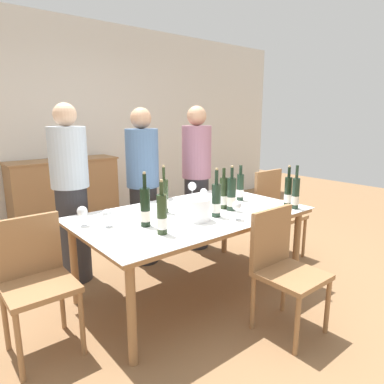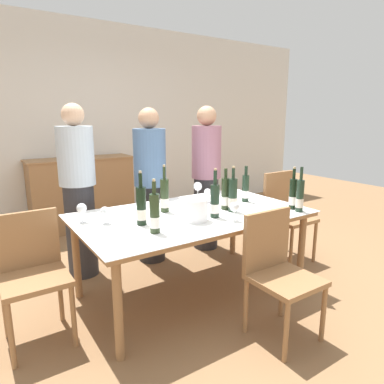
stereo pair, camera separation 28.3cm
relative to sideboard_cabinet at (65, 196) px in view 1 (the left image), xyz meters
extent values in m
plane|color=olive|center=(0.26, -2.34, -0.49)|extent=(12.00, 12.00, 0.00)
cube|color=silver|center=(0.26, 0.29, 0.91)|extent=(8.00, 0.10, 2.80)
cube|color=#996B42|center=(0.00, 0.00, -0.01)|extent=(1.34, 0.44, 0.95)
cube|color=#996B42|center=(0.00, 0.00, 0.47)|extent=(1.38, 0.46, 0.02)
cylinder|color=#996B42|center=(-0.60, -2.81, -0.14)|extent=(0.06, 0.06, 0.68)
cylinder|color=#996B42|center=(1.12, -2.81, -0.14)|extent=(0.06, 0.06, 0.68)
cylinder|color=#996B42|center=(-0.60, -1.87, -0.14)|extent=(0.06, 0.06, 0.68)
cylinder|color=#996B42|center=(1.12, -1.87, -0.14)|extent=(0.06, 0.06, 0.68)
cube|color=#996B42|center=(0.26, -2.34, 0.21)|extent=(1.88, 1.09, 0.04)
cube|color=white|center=(0.26, -2.34, 0.24)|extent=(1.91, 1.12, 0.01)
cylinder|color=white|center=(0.16, -2.54, 0.33)|extent=(0.19, 0.19, 0.17)
cylinder|color=white|center=(0.16, -2.54, 0.41)|extent=(0.20, 0.20, 0.01)
cylinder|color=black|center=(1.06, -2.72, 0.37)|extent=(0.06, 0.06, 0.27)
cylinder|color=white|center=(1.06, -2.72, 0.31)|extent=(0.06, 0.06, 0.07)
cylinder|color=black|center=(1.06, -2.72, 0.55)|extent=(0.03, 0.03, 0.09)
cylinder|color=tan|center=(1.06, -2.72, 0.60)|extent=(0.02, 0.02, 0.02)
cylinder|color=#28381E|center=(0.09, -2.18, 0.38)|extent=(0.07, 0.07, 0.28)
cylinder|color=silver|center=(0.09, -2.18, 0.32)|extent=(0.07, 0.07, 0.08)
cylinder|color=#28381E|center=(0.09, -2.18, 0.57)|extent=(0.02, 0.02, 0.10)
cylinder|color=tan|center=(0.09, -2.18, 0.63)|extent=(0.02, 0.02, 0.02)
cylinder|color=#28381E|center=(-0.23, -2.61, 0.38)|extent=(0.07, 0.07, 0.28)
cylinder|color=white|center=(-0.23, -2.61, 0.32)|extent=(0.07, 0.07, 0.08)
cylinder|color=#28381E|center=(-0.23, -2.61, 0.56)|extent=(0.03, 0.03, 0.09)
cylinder|color=tan|center=(-0.23, -2.61, 0.61)|extent=(0.02, 0.02, 0.02)
cylinder|color=#1E3323|center=(0.34, -2.55, 0.37)|extent=(0.07, 0.07, 0.27)
cylinder|color=white|center=(0.34, -2.55, 0.31)|extent=(0.08, 0.08, 0.07)
cylinder|color=#1E3323|center=(0.34, -2.55, 0.56)|extent=(0.03, 0.03, 0.11)
cylinder|color=tan|center=(0.34, -2.55, 0.63)|extent=(0.02, 0.02, 0.02)
cylinder|color=#28381E|center=(0.56, -2.40, 0.38)|extent=(0.07, 0.07, 0.27)
cylinder|color=white|center=(0.56, -2.40, 0.32)|extent=(0.07, 0.07, 0.08)
cylinder|color=#28381E|center=(0.56, -2.40, 0.56)|extent=(0.03, 0.03, 0.09)
cylinder|color=#1E3323|center=(1.04, -2.81, 0.38)|extent=(0.06, 0.06, 0.27)
cylinder|color=silver|center=(1.04, -2.81, 0.32)|extent=(0.06, 0.06, 0.08)
cylinder|color=#1E3323|center=(1.04, -2.81, 0.57)|extent=(0.03, 0.03, 0.11)
cylinder|color=black|center=(-0.23, -2.40, 0.38)|extent=(0.07, 0.07, 0.29)
cylinder|color=silver|center=(-0.23, -2.40, 0.32)|extent=(0.07, 0.07, 0.08)
cylinder|color=black|center=(-0.23, -2.40, 0.58)|extent=(0.03, 0.03, 0.11)
cylinder|color=tan|center=(-0.23, -2.40, 0.64)|extent=(0.02, 0.02, 0.02)
cylinder|color=#1E3323|center=(0.90, -2.29, 0.37)|extent=(0.07, 0.07, 0.25)
cylinder|color=white|center=(0.90, -2.29, 0.31)|extent=(0.07, 0.07, 0.07)
cylinder|color=#1E3323|center=(0.90, -2.29, 0.54)|extent=(0.03, 0.03, 0.09)
cylinder|color=#1E3323|center=(0.58, -2.49, 0.38)|extent=(0.08, 0.08, 0.28)
cylinder|color=silver|center=(0.58, -2.49, 0.32)|extent=(0.08, 0.08, 0.08)
cylinder|color=#1E3323|center=(0.58, -2.49, 0.57)|extent=(0.03, 0.03, 0.09)
cylinder|color=tan|center=(0.58, -2.49, 0.62)|extent=(0.02, 0.02, 0.02)
cylinder|color=white|center=(0.60, -1.92, 0.24)|extent=(0.07, 0.07, 0.00)
cylinder|color=white|center=(0.60, -1.92, 0.29)|extent=(0.01, 0.01, 0.08)
sphere|color=white|center=(0.60, -1.92, 0.36)|extent=(0.09, 0.09, 0.09)
cylinder|color=white|center=(-0.45, -2.23, 0.24)|extent=(0.06, 0.06, 0.00)
cylinder|color=white|center=(-0.45, -2.23, 0.28)|extent=(0.01, 0.01, 0.07)
sphere|color=white|center=(-0.45, -2.23, 0.34)|extent=(0.07, 0.07, 0.07)
cylinder|color=white|center=(0.58, -2.13, 0.24)|extent=(0.07, 0.07, 0.00)
cylinder|color=white|center=(0.58, -2.13, 0.28)|extent=(0.01, 0.01, 0.07)
sphere|color=white|center=(0.58, -2.13, 0.34)|extent=(0.07, 0.07, 0.07)
cylinder|color=white|center=(1.01, -1.99, 0.24)|extent=(0.06, 0.06, 0.00)
cylinder|color=white|center=(1.01, -1.99, 0.29)|extent=(0.01, 0.01, 0.08)
sphere|color=white|center=(1.01, -1.99, 0.35)|extent=(0.08, 0.08, 0.08)
cylinder|color=white|center=(-0.58, -2.09, 0.24)|extent=(0.06, 0.06, 0.00)
cylinder|color=white|center=(-0.58, -2.09, 0.28)|extent=(0.01, 0.01, 0.08)
sphere|color=white|center=(-0.58, -2.09, 0.35)|extent=(0.08, 0.08, 0.08)
cylinder|color=white|center=(0.41, -2.71, 0.24)|extent=(0.07, 0.07, 0.00)
cylinder|color=white|center=(0.41, -2.71, 0.29)|extent=(0.01, 0.01, 0.08)
sphere|color=white|center=(0.41, -2.71, 0.35)|extent=(0.08, 0.08, 0.08)
cylinder|color=#996B42|center=(1.32, -2.52, -0.27)|extent=(0.03, 0.03, 0.44)
cylinder|color=#996B42|center=(1.69, -2.52, -0.27)|extent=(0.03, 0.03, 0.44)
cylinder|color=#996B42|center=(1.32, -2.15, -0.27)|extent=(0.03, 0.03, 0.44)
cylinder|color=#996B42|center=(1.69, -2.15, -0.27)|extent=(0.03, 0.03, 0.44)
cube|color=#996B42|center=(1.51, -2.34, -0.03)|extent=(0.42, 0.42, 0.04)
cube|color=#996B42|center=(1.51, -2.15, 0.22)|extent=(0.42, 0.04, 0.46)
cylinder|color=#996B42|center=(-1.17, -2.52, -0.26)|extent=(0.03, 0.03, 0.45)
cylinder|color=#996B42|center=(-0.80, -2.52, -0.26)|extent=(0.03, 0.03, 0.45)
cylinder|color=#996B42|center=(-1.17, -2.15, -0.26)|extent=(0.03, 0.03, 0.45)
cylinder|color=#996B42|center=(-0.80, -2.15, -0.26)|extent=(0.03, 0.03, 0.45)
cube|color=#996B42|center=(-0.99, -2.34, -0.02)|extent=(0.42, 0.42, 0.04)
cube|color=#996B42|center=(-0.99, -2.15, 0.20)|extent=(0.42, 0.04, 0.40)
cylinder|color=#996B42|center=(0.26, -3.40, -0.28)|extent=(0.03, 0.03, 0.41)
cylinder|color=#996B42|center=(0.63, -3.40, -0.28)|extent=(0.03, 0.03, 0.41)
cylinder|color=#996B42|center=(0.26, -3.03, -0.28)|extent=(0.03, 0.03, 0.41)
cylinder|color=#996B42|center=(0.63, -3.03, -0.28)|extent=(0.03, 0.03, 0.41)
cube|color=#996B42|center=(0.44, -3.22, -0.05)|extent=(0.42, 0.42, 0.04)
cube|color=#996B42|center=(0.44, -3.02, 0.18)|extent=(0.42, 0.04, 0.43)
cylinder|color=#2D2D33|center=(-0.43, -1.46, -0.04)|extent=(0.28, 0.28, 0.90)
cylinder|color=silver|center=(-0.43, -1.46, 0.68)|extent=(0.33, 0.33, 0.54)
sphere|color=#DBAD89|center=(-0.43, -1.46, 1.05)|extent=(0.20, 0.20, 0.20)
cylinder|color=#262628|center=(0.29, -1.51, -0.08)|extent=(0.28, 0.28, 0.82)
cylinder|color=#4C6B93|center=(0.29, -1.51, 0.62)|extent=(0.33, 0.33, 0.58)
sphere|color=tan|center=(0.29, -1.51, 1.02)|extent=(0.21, 0.21, 0.21)
cylinder|color=#2D2D33|center=(0.99, -1.53, -0.07)|extent=(0.28, 0.28, 0.83)
cylinder|color=#9E667A|center=(0.99, -1.53, 0.64)|extent=(0.33, 0.33, 0.58)
sphere|color=tan|center=(0.99, -1.53, 1.04)|extent=(0.22, 0.22, 0.22)
camera|label=1|loc=(-1.50, -4.48, 1.04)|focal=32.00mm
camera|label=2|loc=(-1.27, -4.65, 1.04)|focal=32.00mm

